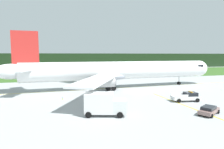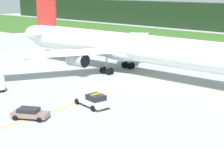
{
  "view_description": "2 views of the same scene",
  "coord_description": "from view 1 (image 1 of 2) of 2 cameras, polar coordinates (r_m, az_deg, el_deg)",
  "views": [
    {
      "loc": [
        -18.82,
        -43.61,
        9.06
      ],
      "look_at": [
        -5.32,
        5.78,
        3.82
      ],
      "focal_mm": 31.01,
      "sensor_mm": 36.0,
      "label": 1
    },
    {
      "loc": [
        37.73,
        -43.33,
        15.0
      ],
      "look_at": [
        1.75,
        -4.32,
        2.48
      ],
      "focal_mm": 58.7,
      "sensor_mm": 36.0,
      "label": 2
    }
  ],
  "objects": [
    {
      "name": "ground",
      "position": [
        48.35,
        7.95,
        -5.01
      ],
      "size": [
        320.0,
        320.0,
        0.0
      ],
      "primitive_type": "plane",
      "color": "#9BA0A1"
    },
    {
      "name": "grass_verge",
      "position": [
        94.57,
        -3.74,
        0.35
      ],
      "size": [
        320.0,
        46.31,
        0.04
      ],
      "primitive_type": "cube",
      "color": "#335B22",
      "rests_on": "ground"
    },
    {
      "name": "distant_tree_line",
      "position": [
        124.84,
        -6.62,
        3.91
      ],
      "size": [
        288.0,
        6.3,
        9.88
      ],
      "primitive_type": "cube",
      "color": "#1C3019",
      "rests_on": "ground"
    },
    {
      "name": "taxiway_centerline_main",
      "position": [
        53.19,
        2.29,
        -3.96
      ],
      "size": [
        80.54,
        3.65,
        0.01
      ],
      "primitive_type": "cube",
      "rotation": [
        0.0,
        0.0,
        0.04
      ],
      "color": "yellow",
      "rests_on": "ground"
    },
    {
      "name": "taxiway_centerline_spur",
      "position": [
        34.77,
        24.4,
        -9.79
      ],
      "size": [
        1.54,
        29.8,
        0.01
      ],
      "primitive_type": "cube",
      "rotation": [
        0.0,
        0.0,
        -1.53
      ],
      "color": "yellow",
      "rests_on": "ground"
    },
    {
      "name": "airliner",
      "position": [
        52.32,
        1.47,
        1.12
      ],
      "size": [
        59.4,
        45.27,
        14.57
      ],
      "color": "white",
      "rests_on": "ground"
    },
    {
      "name": "ops_pickup_truck",
      "position": [
        40.71,
        21.19,
        -6.11
      ],
      "size": [
        5.71,
        3.0,
        1.94
      ],
      "color": "silver",
      "rests_on": "ground"
    },
    {
      "name": "catering_truck",
      "position": [
        29.12,
        -2.37,
        -8.62
      ],
      "size": [
        6.53,
        4.07,
        3.57
      ],
      "color": "silver",
      "rests_on": "ground"
    },
    {
      "name": "staff_car",
      "position": [
        33.27,
        26.64,
        -9.34
      ],
      "size": [
        4.63,
        3.71,
        1.3
      ],
      "color": "#80635E",
      "rests_on": "ground"
    },
    {
      "name": "taxiway_edge_light_east",
      "position": [
        56.67,
        29.49,
        -3.9
      ],
      "size": [
        0.12,
        0.12,
        0.39
      ],
      "color": "yellow",
      "rests_on": "ground"
    },
    {
      "name": "taxiway_edge_light_west",
      "position": [
        40.48,
        -14.41,
        -6.88
      ],
      "size": [
        0.12,
        0.12,
        0.5
      ],
      "color": "yellow",
      "rests_on": "ground"
    }
  ]
}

